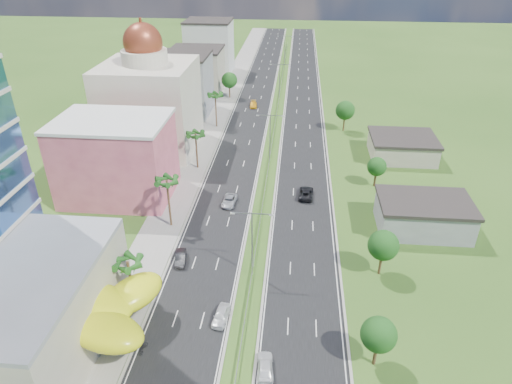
# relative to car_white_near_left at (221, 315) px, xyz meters

# --- Properties ---
(ground) EXTENTS (500.00, 500.00, 0.00)m
(ground) POSITION_rel_car_white_near_left_xyz_m (3.20, -0.38, -0.78)
(ground) COLOR #2D5119
(ground) RESTS_ON ground
(road_left) EXTENTS (11.00, 260.00, 0.04)m
(road_left) POSITION_rel_car_white_near_left_xyz_m (-4.30, 89.62, -0.76)
(road_left) COLOR black
(road_left) RESTS_ON ground
(road_right) EXTENTS (11.00, 260.00, 0.04)m
(road_right) POSITION_rel_car_white_near_left_xyz_m (10.70, 89.62, -0.76)
(road_right) COLOR black
(road_right) RESTS_ON ground
(sidewalk_left) EXTENTS (7.00, 260.00, 0.12)m
(sidewalk_left) POSITION_rel_car_white_near_left_xyz_m (-13.80, 89.62, -0.72)
(sidewalk_left) COLOR gray
(sidewalk_left) RESTS_ON ground
(median_guardrail) EXTENTS (0.10, 216.06, 0.76)m
(median_guardrail) POSITION_rel_car_white_near_left_xyz_m (3.20, 71.61, -0.16)
(median_guardrail) COLOR gray
(median_guardrail) RESTS_ON ground
(streetlight_median_b) EXTENTS (6.04, 0.25, 11.00)m
(streetlight_median_b) POSITION_rel_car_white_near_left_xyz_m (3.20, 9.62, 5.97)
(streetlight_median_b) COLOR gray
(streetlight_median_b) RESTS_ON ground
(streetlight_median_c) EXTENTS (6.04, 0.25, 11.00)m
(streetlight_median_c) POSITION_rel_car_white_near_left_xyz_m (3.20, 49.62, 5.97)
(streetlight_median_c) COLOR gray
(streetlight_median_c) RESTS_ON ground
(streetlight_median_d) EXTENTS (6.04, 0.25, 11.00)m
(streetlight_median_d) POSITION_rel_car_white_near_left_xyz_m (3.20, 94.62, 5.97)
(streetlight_median_d) COLOR gray
(streetlight_median_d) RESTS_ON ground
(streetlight_median_e) EXTENTS (6.04, 0.25, 11.00)m
(streetlight_median_e) POSITION_rel_car_white_near_left_xyz_m (3.20, 139.62, 5.97)
(streetlight_median_e) COLOR gray
(streetlight_median_e) RESTS_ON ground
(lime_canopy) EXTENTS (18.00, 15.00, 7.40)m
(lime_canopy) POSITION_rel_car_white_near_left_xyz_m (-16.80, -4.38, 4.21)
(lime_canopy) COLOR yellow
(lime_canopy) RESTS_ON ground
(pink_shophouse) EXTENTS (20.00, 15.00, 15.00)m
(pink_shophouse) POSITION_rel_car_white_near_left_xyz_m (-24.80, 31.62, 6.72)
(pink_shophouse) COLOR #BE4E64
(pink_shophouse) RESTS_ON ground
(domed_building) EXTENTS (20.00, 20.00, 28.70)m
(domed_building) POSITION_rel_car_white_near_left_xyz_m (-24.80, 54.62, 10.57)
(domed_building) COLOR beige
(domed_building) RESTS_ON ground
(midrise_grey) EXTENTS (16.00, 15.00, 16.00)m
(midrise_grey) POSITION_rel_car_white_near_left_xyz_m (-23.80, 79.62, 7.22)
(midrise_grey) COLOR gray
(midrise_grey) RESTS_ON ground
(midrise_beige) EXTENTS (16.00, 15.00, 13.00)m
(midrise_beige) POSITION_rel_car_white_near_left_xyz_m (-23.80, 101.62, 5.72)
(midrise_beige) COLOR #A69F89
(midrise_beige) RESTS_ON ground
(midrise_white) EXTENTS (16.00, 15.00, 18.00)m
(midrise_white) POSITION_rel_car_white_near_left_xyz_m (-23.80, 124.62, 8.22)
(midrise_white) COLOR silver
(midrise_white) RESTS_ON ground
(shed_near) EXTENTS (15.00, 10.00, 5.00)m
(shed_near) POSITION_rel_car_white_near_left_xyz_m (31.20, 24.62, 1.72)
(shed_near) COLOR gray
(shed_near) RESTS_ON ground
(shed_far) EXTENTS (14.00, 12.00, 4.40)m
(shed_far) POSITION_rel_car_white_near_left_xyz_m (33.20, 54.62, 1.42)
(shed_far) COLOR #A69F89
(shed_far) RESTS_ON ground
(palm_tree_b) EXTENTS (3.60, 3.60, 8.10)m
(palm_tree_b) POSITION_rel_car_white_near_left_xyz_m (-12.30, 1.62, 6.28)
(palm_tree_b) COLOR #47301C
(palm_tree_b) RESTS_ON ground
(palm_tree_c) EXTENTS (3.60, 3.60, 9.60)m
(palm_tree_c) POSITION_rel_car_white_near_left_xyz_m (-12.30, 21.62, 7.72)
(palm_tree_c) COLOR #47301C
(palm_tree_c) RESTS_ON ground
(palm_tree_d) EXTENTS (3.60, 3.60, 8.60)m
(palm_tree_d) POSITION_rel_car_white_near_left_xyz_m (-12.30, 44.62, 6.76)
(palm_tree_d) COLOR #47301C
(palm_tree_d) RESTS_ON ground
(palm_tree_e) EXTENTS (3.60, 3.60, 9.40)m
(palm_tree_e) POSITION_rel_car_white_near_left_xyz_m (-12.30, 69.62, 7.53)
(palm_tree_e) COLOR #47301C
(palm_tree_e) RESTS_ON ground
(leafy_tree_lfar) EXTENTS (4.90, 4.90, 8.05)m
(leafy_tree_lfar) POSITION_rel_car_white_near_left_xyz_m (-12.30, 94.62, 4.80)
(leafy_tree_lfar) COLOR #47301C
(leafy_tree_lfar) RESTS_ON ground
(leafy_tree_ra) EXTENTS (4.20, 4.20, 6.90)m
(leafy_tree_ra) POSITION_rel_car_white_near_left_xyz_m (19.20, -5.38, 3.99)
(leafy_tree_ra) COLOR #47301C
(leafy_tree_ra) RESTS_ON ground
(leafy_tree_rb) EXTENTS (4.55, 4.55, 7.47)m
(leafy_tree_rb) POSITION_rel_car_white_near_left_xyz_m (22.20, 11.62, 4.40)
(leafy_tree_rb) COLOR #47301C
(leafy_tree_rb) RESTS_ON ground
(leafy_tree_rc) EXTENTS (3.85, 3.85, 6.33)m
(leafy_tree_rc) POSITION_rel_car_white_near_left_xyz_m (25.20, 39.62, 3.59)
(leafy_tree_rc) COLOR #47301C
(leafy_tree_rc) RESTS_ON ground
(leafy_tree_rd) EXTENTS (4.90, 4.90, 8.05)m
(leafy_tree_rd) POSITION_rel_car_white_near_left_xyz_m (21.20, 69.62, 4.80)
(leafy_tree_rd) COLOR #47301C
(leafy_tree_rd) RESTS_ON ground
(car_white_near_left) EXTENTS (2.25, 4.53, 1.48)m
(car_white_near_left) POSITION_rel_car_white_near_left_xyz_m (0.00, 0.00, 0.00)
(car_white_near_left) COLOR white
(car_white_near_left) RESTS_ON road_left
(car_dark_left) EXTENTS (2.28, 4.66, 1.47)m
(car_dark_left) POSITION_rel_car_white_near_left_xyz_m (-8.23, 11.67, -0.01)
(car_dark_left) COLOR black
(car_dark_left) RESTS_ON road_left
(car_silver_mid_left) EXTENTS (2.68, 5.26, 1.42)m
(car_silver_mid_left) POSITION_rel_car_white_near_left_xyz_m (-3.16, 29.78, -0.03)
(car_silver_mid_left) COLOR #A7A9AE
(car_silver_mid_left) RESTS_ON road_left
(car_yellow_far_left) EXTENTS (2.40, 5.05, 1.42)m
(car_yellow_far_left) POSITION_rel_car_white_near_left_xyz_m (-4.05, 86.51, -0.03)
(car_yellow_far_left) COLOR gold
(car_yellow_far_left) RESTS_ON road_left
(car_white_near_right) EXTENTS (2.32, 4.81, 1.58)m
(car_white_near_right) POSITION_rel_car_white_near_left_xyz_m (6.41, -7.69, 0.05)
(car_white_near_right) COLOR white
(car_white_near_right) RESTS_ON road_right
(car_dark_far_right) EXTENTS (3.04, 5.91, 1.60)m
(car_dark_far_right) POSITION_rel_car_white_near_left_xyz_m (11.33, 33.95, 0.06)
(car_dark_far_right) COLOR black
(car_dark_far_right) RESTS_ON road_right
(motorcycle) EXTENTS (0.91, 2.12, 1.31)m
(motorcycle) POSITION_rel_car_white_near_left_xyz_m (-8.55, -6.00, -0.09)
(motorcycle) COLOR black
(motorcycle) RESTS_ON road_left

